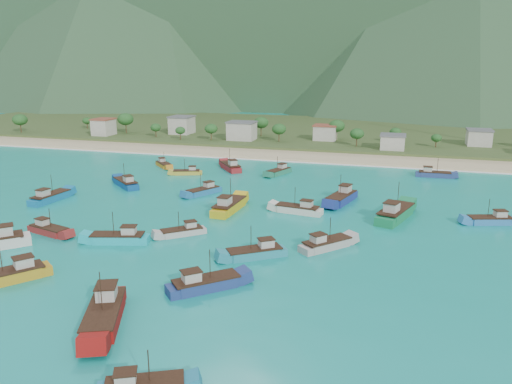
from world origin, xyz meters
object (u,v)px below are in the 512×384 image
(boat_4, at_px, (49,231))
(boat_19, at_px, (164,165))
(boat_17, at_px, (326,245))
(boat_24, at_px, (341,198))
(boat_22, at_px, (126,184))
(boat_10, at_px, (279,172))
(boat_3, at_px, (50,198))
(boat_11, at_px, (298,210))
(boat_20, at_px, (105,315))
(boat_7, at_px, (395,214))
(boat_14, at_px, (256,253))
(boat_5, at_px, (187,173))
(boat_8, at_px, (10,276))
(boat_18, at_px, (205,285))
(boat_30, at_px, (119,239))
(boat_6, at_px, (229,207))
(boat_1, at_px, (203,192))
(boat_29, at_px, (491,221))
(boat_16, at_px, (231,167))
(boat_21, at_px, (183,232))
(boat_23, at_px, (434,175))

(boat_4, bearing_deg, boat_19, -158.23)
(boat_17, distance_m, boat_24, 30.32)
(boat_22, bearing_deg, boat_17, -77.73)
(boat_10, distance_m, boat_19, 36.41)
(boat_3, height_order, boat_4, boat_3)
(boat_11, relative_size, boat_20, 0.79)
(boat_7, distance_m, boat_14, 35.43)
(boat_5, relative_size, boat_10, 0.86)
(boat_4, xyz_separation_m, boat_8, (8.55, -19.39, 0.20))
(boat_18, distance_m, boat_30, 25.59)
(boat_24, bearing_deg, boat_14, 90.50)
(boat_6, xyz_separation_m, boat_19, (-34.72, 38.44, -0.40))
(boat_8, distance_m, boat_10, 83.84)
(boat_10, bearing_deg, boat_18, 116.19)
(boat_10, xyz_separation_m, boat_22, (-34.50, -25.27, 0.13))
(boat_1, relative_size, boat_6, 0.77)
(boat_17, bearing_deg, boat_10, 152.81)
(boat_19, bearing_deg, boat_10, 135.45)
(boat_22, relative_size, boat_24, 0.82)
(boat_5, relative_size, boat_18, 0.87)
(boat_6, relative_size, boat_22, 1.22)
(boat_1, bearing_deg, boat_3, 54.76)
(boat_6, bearing_deg, boat_4, -136.61)
(boat_1, bearing_deg, boat_29, -156.50)
(boat_6, height_order, boat_24, boat_6)
(boat_1, xyz_separation_m, boat_5, (-12.75, 19.06, -0.14))
(boat_8, distance_m, boat_30, 19.96)
(boat_16, relative_size, boat_20, 0.84)
(boat_6, height_order, boat_18, boat_6)
(boat_8, xyz_separation_m, boat_11, (33.74, 45.51, -0.10))
(boat_21, relative_size, boat_22, 0.78)
(boat_11, distance_m, boat_20, 53.77)
(boat_10, relative_size, boat_29, 1.03)
(boat_6, relative_size, boat_29, 1.29)
(boat_22, bearing_deg, boat_7, -57.48)
(boat_17, relative_size, boat_24, 0.75)
(boat_10, bearing_deg, boat_8, 96.00)
(boat_7, relative_size, boat_11, 1.35)
(boat_14, bearing_deg, boat_23, -58.73)
(boat_11, xyz_separation_m, boat_14, (-1.71, -26.49, -0.00))
(boat_1, xyz_separation_m, boat_19, (-24.04, 26.87, -0.08))
(boat_10, bearing_deg, boat_3, 64.29)
(boat_21, bearing_deg, boat_8, 107.37)
(boat_18, bearing_deg, boat_21, 169.56)
(boat_18, height_order, boat_23, boat_18)
(boat_17, bearing_deg, boat_7, 103.04)
(boat_16, bearing_deg, boat_8, -130.99)
(boat_4, height_order, boat_5, boat_4)
(boat_21, bearing_deg, boat_7, -101.44)
(boat_16, xyz_separation_m, boat_19, (-21.12, -1.74, -0.27))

